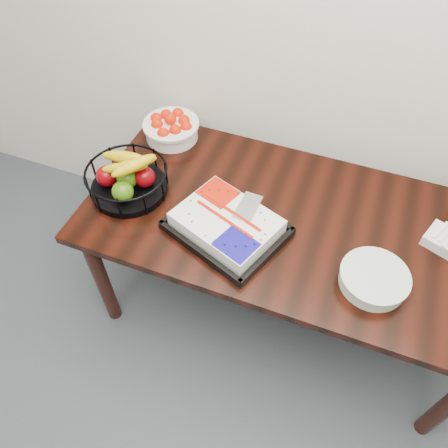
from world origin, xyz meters
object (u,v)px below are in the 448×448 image
(cake_tray, at_px, (227,224))
(plate_stack, at_px, (374,279))
(tangerine_bowl, at_px, (171,125))
(fruit_basket, at_px, (127,178))
(table, at_px, (290,232))

(cake_tray, xyz_separation_m, plate_stack, (0.61, -0.04, -0.01))
(tangerine_bowl, relative_size, fruit_basket, 0.77)
(fruit_basket, bearing_deg, cake_tray, -7.05)
(fruit_basket, xyz_separation_m, plate_stack, (1.10, -0.10, -0.05))
(table, height_order, fruit_basket, fruit_basket)
(plate_stack, bearing_deg, cake_tray, 176.08)
(cake_tray, bearing_deg, tangerine_bowl, 135.23)
(table, bearing_deg, cake_tray, -146.60)
(cake_tray, xyz_separation_m, tangerine_bowl, (-0.48, 0.47, 0.03))
(table, relative_size, cake_tray, 3.28)
(tangerine_bowl, bearing_deg, table, -23.60)
(table, distance_m, cake_tray, 0.32)
(table, height_order, tangerine_bowl, tangerine_bowl)
(table, relative_size, plate_stack, 6.85)
(fruit_basket, bearing_deg, plate_stack, -5.33)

